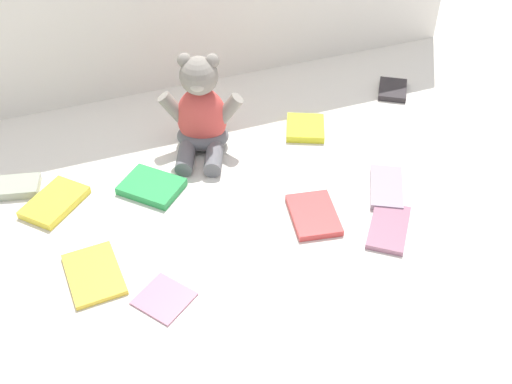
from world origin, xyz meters
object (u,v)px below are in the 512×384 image
teddy_bear (201,115)px  book_case_9 (164,298)px  book_case_7 (305,128)px  book_case_4 (152,186)px  book_case_2 (389,227)px  book_case_6 (13,187)px  book_case_1 (94,274)px  book_case_8 (55,202)px  book_case_5 (314,215)px  book_case_0 (393,90)px  book_case_3 (386,188)px

teddy_bear → book_case_9: bearing=-93.2°
book_case_7 → book_case_9: (-0.45, -0.39, -0.00)m
teddy_bear → book_case_4: (-0.15, -0.11, -0.08)m
book_case_2 → teddy_bear: bearing=161.4°
book_case_7 → book_case_9: 0.59m
teddy_bear → book_case_7: bearing=15.9°
teddy_bear → book_case_6: (-0.43, -0.01, -0.08)m
book_case_1 → book_case_8: (-0.04, 0.23, 0.00)m
book_case_1 → book_case_4: size_ratio=1.11×
teddy_bear → book_case_2: (0.27, -0.40, -0.08)m
book_case_1 → book_case_5: (0.45, 0.00, 0.00)m
book_case_7 → book_case_0: bearing=-140.8°
book_case_7 → book_case_3: bearing=129.7°
book_case_3 → book_case_9: bearing=-138.3°
book_case_0 → book_case_4: size_ratio=0.79×
book_case_0 → book_case_5: same height
book_case_5 → book_case_6: book_case_6 is taller
book_case_2 → book_case_6: book_case_6 is taller
book_case_6 → book_case_9: bearing=-137.1°
book_case_3 → book_case_5: size_ratio=1.06×
book_case_1 → book_case_2: book_case_2 is taller
book_case_6 → book_case_9: 0.47m
book_case_0 → book_case_6: 0.97m
book_case_7 → book_case_9: book_case_7 is taller
book_case_3 → book_case_7: size_ratio=1.34×
book_case_2 → book_case_4: bearing=-177.1°
book_case_1 → book_case_8: bearing=97.4°
book_case_6 → book_case_7: book_case_6 is taller
teddy_bear → book_case_8: size_ratio=1.77×
book_case_3 → book_case_8: size_ratio=1.02×
book_case_3 → book_case_9: book_case_3 is taller
book_case_1 → book_case_3: (0.63, 0.03, 0.00)m
book_case_0 → book_case_3: 0.40m
book_case_8 → book_case_9: 0.36m
book_case_9 → book_case_7: bearing=4.9°
book_case_8 → book_case_6: bearing=1.8°
book_case_3 → book_case_6: bearing=-172.0°
book_case_4 → book_case_6: bearing=-64.2°
book_case_4 → book_case_6: 0.30m
book_case_2 → book_case_3: 0.12m
book_case_8 → teddy_bear: bearing=-119.1°
book_case_1 → book_case_7: bearing=23.5°
book_case_6 → book_case_8: (0.08, -0.08, -0.00)m
book_case_3 → book_case_5: (-0.18, -0.02, -0.00)m
book_case_0 → book_case_5: 0.54m
book_case_4 → book_case_8: (-0.20, 0.02, -0.00)m
book_case_3 → book_case_7: (-0.08, 0.26, 0.00)m
book_case_6 → book_case_8: size_ratio=0.84×
book_case_9 → book_case_8: bearing=79.4°
book_case_8 → book_case_7: bearing=-127.6°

